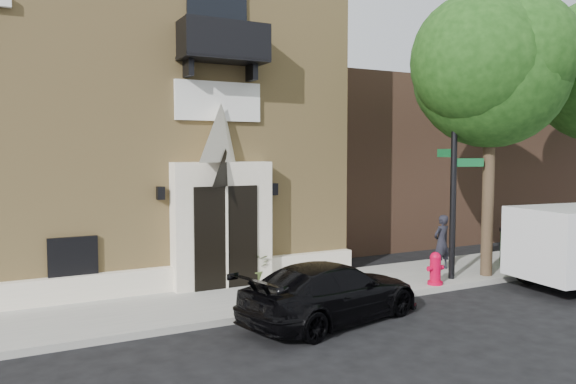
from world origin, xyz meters
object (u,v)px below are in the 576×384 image
at_px(dumpster, 532,246).
at_px(pedestrian_near, 442,242).
at_px(fire_hydrant, 435,269).
at_px(street_sign, 454,166).
at_px(black_sedan, 332,292).

distance_m(dumpster, pedestrian_near, 3.09).
bearing_deg(fire_hydrant, street_sign, 20.28).
distance_m(black_sedan, pedestrian_near, 5.90).
bearing_deg(black_sedan, pedestrian_near, -79.41).
bearing_deg(street_sign, black_sedan, -149.30).
distance_m(street_sign, fire_hydrant, 2.84).
relative_size(street_sign, fire_hydrant, 7.16).
bearing_deg(dumpster, fire_hydrant, -160.79).
bearing_deg(pedestrian_near, fire_hydrant, 35.08).
relative_size(street_sign, dumpster, 3.33).
distance_m(black_sedan, fire_hydrant, 3.97).
height_order(black_sedan, dumpster, black_sedan).
xyz_separation_m(black_sedan, fire_hydrant, (3.84, 1.02, -0.07)).
xyz_separation_m(fire_hydrant, pedestrian_near, (1.53, 1.40, 0.38)).
bearing_deg(dumpster, street_sign, -164.06).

